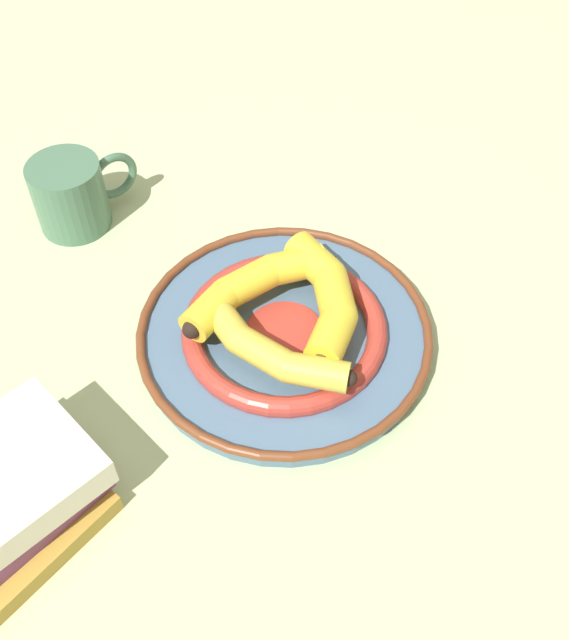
{
  "coord_description": "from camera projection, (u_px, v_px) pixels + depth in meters",
  "views": [
    {
      "loc": [
        -0.49,
        0.1,
        0.65
      ],
      "look_at": [
        0.01,
        -0.03,
        0.04
      ],
      "focal_mm": 42.0,
      "sensor_mm": 36.0,
      "label": 1
    }
  ],
  "objects": [
    {
      "name": "banana_a",
      "position": [
        256.0,
        284.0,
        0.82
      ],
      "size": [
        0.1,
        0.19,
        0.04
      ],
      "rotation": [
        0.0,
        0.0,
        1.96
      ],
      "color": "yellow",
      "rests_on": "decorative_bowl"
    },
    {
      "name": "banana_c",
      "position": [
        327.0,
        300.0,
        0.8
      ],
      "size": [
        0.2,
        0.08,
        0.04
      ],
      "rotation": [
        0.0,
        0.0,
        6.18
      ],
      "color": "yellow",
      "rests_on": "decorative_bowl"
    },
    {
      "name": "banana_b",
      "position": [
        264.0,
        346.0,
        0.77
      ],
      "size": [
        0.17,
        0.14,
        0.03
      ],
      "rotation": [
        0.0,
        0.0,
        3.85
      ],
      "color": "gold",
      "rests_on": "decorative_bowl"
    },
    {
      "name": "coffee_mug",
      "position": [
        72.0,
        194.0,
        0.93
      ],
      "size": [
        0.09,
        0.13,
        0.09
      ],
      "rotation": [
        0.0,
        0.0,
        5.12
      ],
      "color": "#477056",
      "rests_on": "ground_plane"
    },
    {
      "name": "ground_plane",
      "position": [
        263.0,
        354.0,
        0.82
      ],
      "size": [
        2.8,
        2.8,
        0.0
      ],
      "primitive_type": "plane",
      "color": "#B2C693"
    },
    {
      "name": "decorative_bowl",
      "position": [
        284.0,
        333.0,
        0.82
      ],
      "size": [
        0.32,
        0.32,
        0.03
      ],
      "color": "slate",
      "rests_on": "ground_plane"
    }
  ]
}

